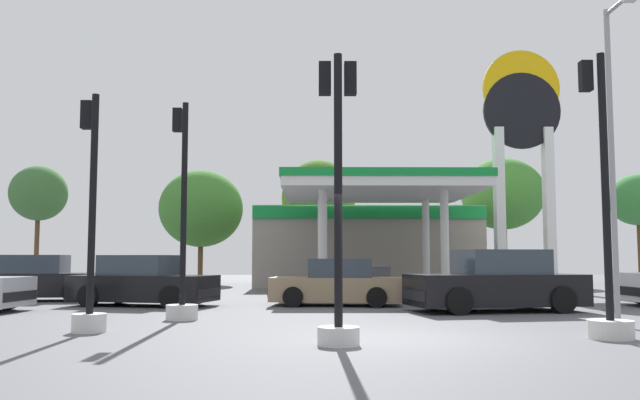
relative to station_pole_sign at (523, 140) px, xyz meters
name	(u,v)px	position (x,y,z in m)	size (l,w,h in m)	color
ground_plane	(399,339)	(-7.83, -17.18, -6.65)	(90.00, 90.00, 0.00)	#56565B
gas_station	(365,242)	(-6.65, 4.68, -4.42)	(11.04, 14.80, 4.65)	gray
station_pole_sign	(523,140)	(0.00, 0.00, 0.00)	(3.43, 0.56, 10.73)	white
car_1	(37,280)	(-18.62, -6.49, -5.96)	(4.48, 2.35, 1.54)	black
car_2	(337,284)	(-8.60, -8.86, -6.01)	(4.10, 2.12, 1.41)	black
car_4	(496,283)	(-4.40, -11.12, -5.90)	(4.90, 2.73, 1.66)	black
car_5	(143,283)	(-14.47, -8.87, -5.96)	(4.55, 2.76, 1.52)	black
traffic_signal_0	(90,259)	(-13.73, -16.04, -5.23)	(0.66, 0.69, 4.70)	silver
traffic_signal_1	(338,234)	(-8.94, -18.05, -4.81)	(0.70, 0.71, 4.91)	silver
traffic_signal_2	(606,262)	(-4.07, -17.21, -5.29)	(0.80, 0.80, 5.21)	silver
traffic_signal_3	(182,259)	(-12.42, -13.46, -5.23)	(0.74, 0.74, 5.14)	silver
tree_0	(39,194)	(-24.80, 8.44, -1.61)	(3.16, 3.16, 6.62)	brown
tree_1	(201,209)	(-15.63, 8.43, -2.44)	(4.70, 4.70, 6.38)	brown
tree_2	(319,198)	(-9.01, 6.32, -2.04)	(3.94, 3.94, 6.67)	brown
tree_3	(503,194)	(1.30, 7.76, -1.67)	(4.60, 4.60, 7.00)	brown
tree_4	(638,200)	(9.28, 8.54, -1.92)	(3.24, 3.24, 6.21)	brown
corner_streetlamp	(615,131)	(-2.88, -15.20, -2.50)	(0.24, 1.48, 6.89)	gray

